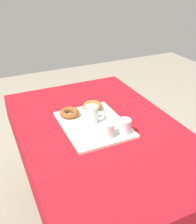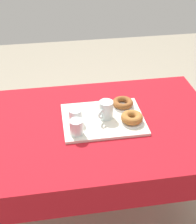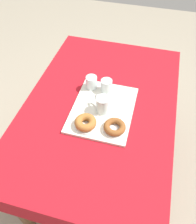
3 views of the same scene
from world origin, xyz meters
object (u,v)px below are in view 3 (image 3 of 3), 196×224
donut_plate_right (114,129)px  dining_table (100,117)px  serving_tray (103,109)px  tea_mug_left (103,105)px  water_glass_far (91,83)px  sugar_donut_left (85,122)px  sugar_donut_right (115,127)px  water_glass_near (106,86)px  donut_plate_left (86,125)px

donut_plate_right → dining_table: bearing=-144.4°
serving_tray → tea_mug_left: size_ratio=4.36×
water_glass_far → dining_table: bearing=36.6°
tea_mug_left → donut_plate_right: (0.11, 0.09, -0.04)m
tea_mug_left → water_glass_far: 0.20m
sugar_donut_left → sugar_donut_right: bearing=95.1°
tea_mug_left → donut_plate_right: bearing=39.4°
serving_tray → water_glass_far: (-0.15, -0.11, 0.04)m
water_glass_near → water_glass_far: size_ratio=1.00×
donut_plate_left → donut_plate_right: size_ratio=1.00×
water_glass_near → donut_plate_right: size_ratio=0.64×
water_glass_far → donut_plate_right: 0.35m
water_glass_near → donut_plate_left: water_glass_near is taller
serving_tray → sugar_donut_right: (0.13, 0.09, 0.03)m
donut_plate_right → sugar_donut_left: bearing=-84.9°
dining_table → serving_tray: size_ratio=3.05×
donut_plate_left → tea_mug_left: bearing=155.0°
serving_tray → donut_plate_right: (0.13, 0.09, 0.01)m
donut_plate_right → sugar_donut_right: sugar_donut_right is taller
serving_tray → sugar_donut_right: 0.16m
serving_tray → donut_plate_left: 0.15m
water_glass_near → donut_plate_right: bearing=21.9°
dining_table → donut_plate_left: donut_plate_left is taller
tea_mug_left → donut_plate_left: tea_mug_left is taller
sugar_donut_left → sugar_donut_right: 0.15m
donut_plate_right → water_glass_far: bearing=-144.0°
dining_table → sugar_donut_right: 0.26m
serving_tray → donut_plate_right: bearing=36.4°
water_glass_far → sugar_donut_left: size_ratio=0.68×
sugar_donut_right → dining_table: bearing=-144.4°
sugar_donut_left → donut_plate_right: 0.15m
donut_plate_left → sugar_donut_left: 0.02m
serving_tray → sugar_donut_left: (0.14, -0.06, 0.03)m
tea_mug_left → water_glass_near: (-0.16, -0.02, -0.01)m
serving_tray → donut_plate_right: 0.16m
water_glass_far → serving_tray: bearing=35.7°
water_glass_near → donut_plate_left: 0.29m
serving_tray → sugar_donut_right: size_ratio=3.73×
water_glass_far → donut_plate_left: 0.30m
dining_table → sugar_donut_left: sugar_donut_left is taller
tea_mug_left → sugar_donut_right: tea_mug_left is taller
dining_table → water_glass_near: size_ratio=16.78×
dining_table → donut_plate_right: (0.17, 0.12, 0.13)m
donut_plate_right → sugar_donut_right: bearing=0.0°
dining_table → water_glass_near: (-0.10, 0.01, 0.17)m
serving_tray → water_glass_near: bearing=-173.8°
serving_tray → donut_plate_right: donut_plate_right is taller
dining_table → sugar_donut_left: 0.24m
sugar_donut_left → donut_plate_right: sugar_donut_left is taller
sugar_donut_left → donut_plate_left: bearing=0.0°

